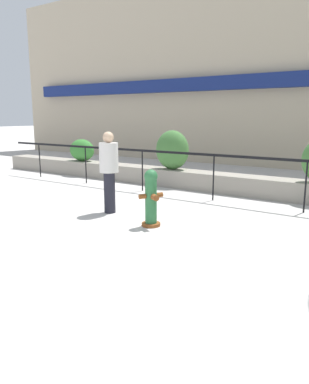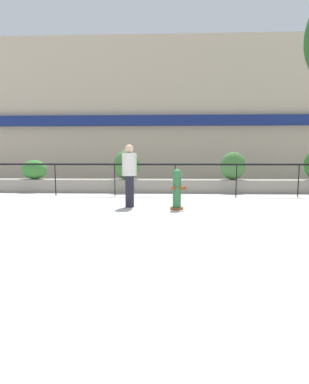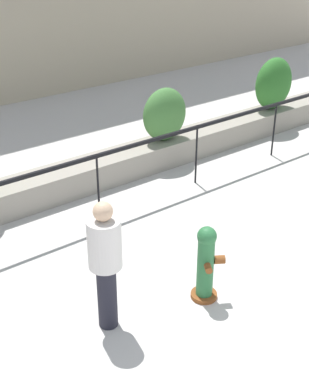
{
  "view_description": "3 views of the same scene",
  "coord_description": "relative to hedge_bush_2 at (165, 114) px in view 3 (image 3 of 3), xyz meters",
  "views": [
    {
      "loc": [
        3.85,
        -3.37,
        2.06
      ],
      "look_at": [
        -0.52,
        3.1,
        0.46
      ],
      "focal_mm": 35.0,
      "sensor_mm": 36.0,
      "label": 1
    },
    {
      "loc": [
        -0.33,
        -5.65,
        1.43
      ],
      "look_at": [
        -0.64,
        2.62,
        0.42
      ],
      "focal_mm": 28.0,
      "sensor_mm": 36.0,
      "label": 2
    },
    {
      "loc": [
        -4.01,
        -1.85,
        4.54
      ],
      "look_at": [
        0.41,
        3.91,
        0.75
      ],
      "focal_mm": 50.0,
      "sensor_mm": 36.0,
      "label": 3
    }
  ],
  "objects": [
    {
      "name": "fence_railing_segment",
      "position": [
        -2.26,
        -1.1,
        -0.01
      ],
      "size": [
        15.0,
        0.05,
        1.15
      ],
      "color": "black",
      "rests_on": "ground"
    },
    {
      "name": "fire_hydrant",
      "position": [
        -2.29,
        -3.75,
        -0.48
      ],
      "size": [
        0.48,
        0.48,
        1.08
      ],
      "color": "brown",
      "rests_on": "ground"
    },
    {
      "name": "hedge_bush_2",
      "position": [
        0.0,
        0.0,
        0.0
      ],
      "size": [
        0.97,
        0.59,
        1.06
      ],
      "primitive_type": "ellipsoid",
      "color": "#427538",
      "rests_on": "planter_wall_low"
    },
    {
      "name": "hedge_bush_3",
      "position": [
        3.19,
        0.0,
        0.06
      ],
      "size": [
        1.03,
        0.6,
        1.19
      ],
      "primitive_type": "ellipsoid",
      "color": "#2D6B28",
      "rests_on": "planter_wall_low"
    },
    {
      "name": "planter_wall_low",
      "position": [
        -2.26,
        0.0,
        -0.78
      ],
      "size": [
        18.0,
        0.7,
        0.5
      ],
      "primitive_type": "cube",
      "color": "gray",
      "rests_on": "ground"
    },
    {
      "name": "pedestrian",
      "position": [
        -3.59,
        -3.42,
        -0.04
      ],
      "size": [
        0.44,
        0.44,
        1.73
      ],
      "color": "black",
      "rests_on": "ground"
    }
  ]
}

